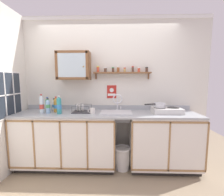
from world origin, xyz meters
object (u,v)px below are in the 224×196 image
mug (92,111)px  bottle_water_blue_4 (48,106)px  bottle_soda_green_3 (48,105)px  bottle_detergent_teal_0 (59,106)px  warning_sign (112,92)px  hot_plate_stove (167,110)px  sink (116,114)px  dish_rack (82,110)px  wall_cabinet (74,66)px  bottle_opaque_white_5 (54,105)px  trash_bin (122,157)px  saucepan (159,105)px  bottle_water_clear_1 (42,105)px  bottle_juice_amber_2 (56,105)px

mug → bottle_water_blue_4: bearing=-179.9°
bottle_soda_green_3 → mug: 0.83m
bottle_detergent_teal_0 → warning_sign: size_ratio=1.26×
hot_plate_stove → sink: bearing=178.0°
dish_rack → wall_cabinet: bearing=136.4°
bottle_water_blue_4 → bottle_opaque_white_5: bearing=80.2°
dish_rack → warning_sign: bearing=28.0°
bottle_soda_green_3 → bottle_opaque_white_5: size_ratio=1.12×
bottle_water_blue_4 → trash_bin: bottle_water_blue_4 is taller
wall_cabinet → trash_bin: bearing=-16.5°
dish_rack → trash_bin: size_ratio=0.82×
saucepan → mug: (-1.12, -0.10, -0.09)m
saucepan → bottle_opaque_white_5: size_ratio=1.59×
bottle_water_clear_1 → bottle_detergent_teal_0: bearing=-7.4°
sink → mug: (-0.40, -0.11, 0.07)m
sink → bottle_water_blue_4: (-1.14, -0.11, 0.14)m
bottle_juice_amber_2 → dish_rack: 0.45m
bottle_water_blue_4 → wall_cabinet: wall_cabinet is taller
bottle_detergent_teal_0 → bottle_soda_green_3: (-0.28, 0.19, -0.03)m
bottle_soda_green_3 → mug: (0.81, -0.14, -0.07)m
warning_sign → bottle_soda_green_3: bearing=-168.2°
bottle_opaque_white_5 → warning_sign: warning_sign is taller
hot_plate_stove → bottle_soda_green_3: size_ratio=1.87×
bottle_juice_amber_2 → warning_sign: warning_sign is taller
dish_rack → bottle_water_blue_4: bearing=-168.7°
saucepan → warning_sign: (-0.81, 0.28, 0.20)m
bottle_juice_amber_2 → wall_cabinet: 0.75m
mug → wall_cabinet: (-0.36, 0.26, 0.76)m
hot_plate_stove → saucepan: 0.15m
bottle_water_clear_1 → dish_rack: bearing=9.7°
mug → trash_bin: bearing=0.0°
bottle_detergent_teal_0 → bottle_opaque_white_5: size_ratio=1.32×
saucepan → bottle_soda_green_3: (-1.93, 0.05, -0.02)m
hot_plate_stove → mug: (-1.24, -0.08, 0.00)m
dish_rack → saucepan: bearing=-0.3°
bottle_juice_amber_2 → dish_rack: bearing=0.3°
bottle_opaque_white_5 → mug: 0.73m
bottle_soda_green_3 → bottle_opaque_white_5: bearing=21.0°
bottle_water_blue_4 → warning_sign: (1.05, 0.38, 0.21)m
trash_bin → sink: bearing=135.2°
warning_sign → bottle_opaque_white_5: bearing=-169.2°
hot_plate_stove → bottle_water_clear_1: bearing=-177.8°
sink → bottle_opaque_white_5: (-1.10, 0.08, 0.13)m
saucepan → mug: bearing=-175.0°
bottle_water_clear_1 → sink: bearing=5.1°
bottle_soda_green_3 → trash_bin: bottle_soda_green_3 is taller
hot_plate_stove → trash_bin: size_ratio=1.27×
bottle_soda_green_3 → bottle_water_blue_4: size_ratio=1.01×
saucepan → bottle_water_clear_1: bearing=-177.0°
bottle_soda_green_3 → warning_sign: 1.16m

